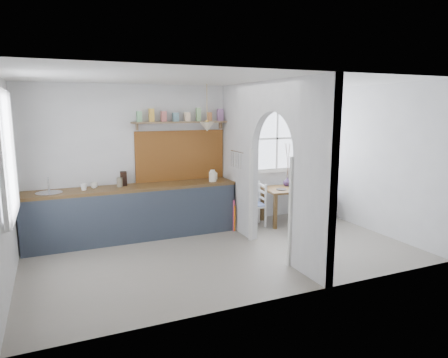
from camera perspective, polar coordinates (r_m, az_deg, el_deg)
name	(u,v)px	position (r m, az deg, el deg)	size (l,w,h in m)	color
floor	(226,253)	(6.23, 0.26, -10.55)	(5.80, 3.20, 0.01)	gray
ceiling	(226,79)	(5.84, 0.28, 14.06)	(5.80, 3.20, 0.01)	silver
walls	(226,170)	(5.90, 0.27, 1.36)	(5.81, 3.21, 2.60)	silver
partition	(266,157)	(6.24, 5.96, 3.18)	(0.12, 3.20, 2.60)	silver
kitchen_window	(4,155)	(5.39, -28.96, 3.02)	(0.10, 1.16, 1.50)	white
nook_window	(277,138)	(8.07, 7.58, 5.77)	(1.76, 0.10, 1.30)	white
counter	(134,212)	(6.99, -12.74, -4.57)	(3.50, 0.60, 0.90)	brown
sink	(49,193)	(6.76, -23.72, -1.90)	(0.40, 0.40, 0.02)	silver
backsplash	(181,155)	(7.28, -6.22, 3.37)	(1.65, 0.03, 0.90)	brown
shelf	(181,119)	(7.16, -6.11, 8.51)	(1.75, 0.20, 0.21)	olive
pendant_lamp	(207,127)	(6.96, -2.43, 7.48)	(0.26, 0.26, 0.16)	#F4E7C5
utensil_rail	(237,152)	(6.94, 1.90, 3.92)	(0.02, 0.02, 0.50)	silver
dining_table	(292,205)	(7.85, 9.66, -3.71)	(1.10, 0.73, 0.68)	brown
chair_left	(254,204)	(7.53, 4.31, -3.65)	(0.37, 0.37, 0.82)	silver
chair_right	(323,196)	(8.36, 13.96, -2.30)	(0.41, 0.41, 0.89)	silver
kettle	(213,176)	(7.13, -1.64, 0.47)	(0.17, 0.14, 0.21)	white
mug_a	(84,187)	(6.75, -19.40, -1.09)	(0.11, 0.11, 0.11)	white
mug_b	(94,185)	(6.89, -18.06, -0.86)	(0.12, 0.12, 0.09)	white
knife_block	(124,179)	(6.97, -14.16, 0.05)	(0.11, 0.15, 0.23)	black
jar	(120,182)	(6.87, -14.68, -0.46)	(0.10, 0.10, 0.15)	#766D57
towel_magenta	(234,216)	(7.20, 1.42, -5.37)	(0.02, 0.03, 0.60)	#D54374
towel_orange	(235,218)	(7.18, 1.52, -5.63)	(0.02, 0.03, 0.46)	orange
bowl	(308,186)	(7.82, 11.89, -0.99)	(0.31, 0.31, 0.08)	white
table_cup	(292,187)	(7.63, 9.64, -1.07)	(0.11, 0.11, 0.10)	#4C8144
plate	(281,189)	(7.56, 8.19, -1.48)	(0.19, 0.19, 0.02)	black
vase	(287,182)	(7.95, 9.01, -0.37)	(0.16, 0.16, 0.17)	#392349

